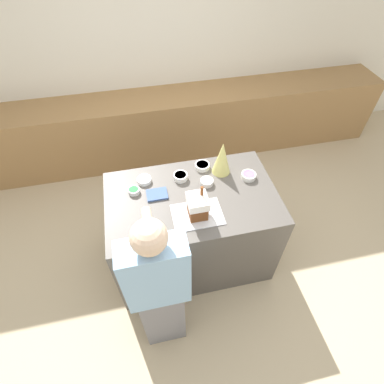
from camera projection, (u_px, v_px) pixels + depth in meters
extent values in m
plane|color=#C6B28E|center=(192.00, 254.00, 3.28)|extent=(12.00, 12.00, 0.00)
cube|color=white|center=(156.00, 54.00, 3.69)|extent=(8.00, 0.05, 2.60)
cube|color=#9E7547|center=(164.00, 127.00, 4.10)|extent=(6.00, 0.60, 0.90)
cube|color=#514C47|center=(192.00, 229.00, 2.92)|extent=(1.48, 0.92, 0.96)
cube|color=silver|center=(197.00, 215.00, 2.43)|extent=(0.41, 0.29, 0.01)
cube|color=brown|center=(197.00, 209.00, 2.38)|extent=(0.14, 0.16, 0.12)
cube|color=white|center=(198.00, 201.00, 2.31)|extent=(0.16, 0.18, 0.08)
cylinder|color=brown|center=(202.00, 191.00, 2.27)|extent=(0.02, 0.02, 0.08)
cone|color=#DBD675|center=(222.00, 158.00, 2.66)|extent=(0.17, 0.17, 0.33)
cylinder|color=white|center=(134.00, 191.00, 2.58)|extent=(0.10, 0.10, 0.04)
cylinder|color=green|center=(134.00, 190.00, 2.57)|extent=(0.08, 0.08, 0.01)
cylinder|color=white|center=(181.00, 177.00, 2.69)|extent=(0.13, 0.13, 0.05)
cylinder|color=orange|center=(180.00, 175.00, 2.68)|extent=(0.10, 0.10, 0.01)
cylinder|color=white|center=(207.00, 182.00, 2.65)|extent=(0.12, 0.12, 0.05)
cylinder|color=red|center=(207.00, 181.00, 2.64)|extent=(0.10, 0.10, 0.01)
cylinder|color=white|center=(144.00, 180.00, 2.67)|extent=(0.13, 0.13, 0.04)
cylinder|color=green|center=(144.00, 179.00, 2.66)|extent=(0.10, 0.10, 0.01)
cylinder|color=white|center=(249.00, 176.00, 2.70)|extent=(0.13, 0.13, 0.05)
cylinder|color=pink|center=(249.00, 174.00, 2.69)|extent=(0.11, 0.11, 0.01)
cylinder|color=white|center=(202.00, 166.00, 2.79)|extent=(0.14, 0.14, 0.04)
cylinder|color=red|center=(202.00, 165.00, 2.78)|extent=(0.11, 0.11, 0.01)
cube|color=#3F598C|center=(157.00, 194.00, 2.57)|extent=(0.18, 0.13, 0.02)
cube|color=slate|center=(164.00, 314.00, 2.45)|extent=(0.33, 0.18, 0.79)
cube|color=#8CB7E0|center=(156.00, 274.00, 1.93)|extent=(0.43, 0.19, 0.63)
sphere|color=beige|center=(149.00, 237.00, 1.61)|extent=(0.21, 0.21, 0.21)
cylinder|color=beige|center=(149.00, 234.00, 1.96)|extent=(0.07, 0.43, 0.07)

